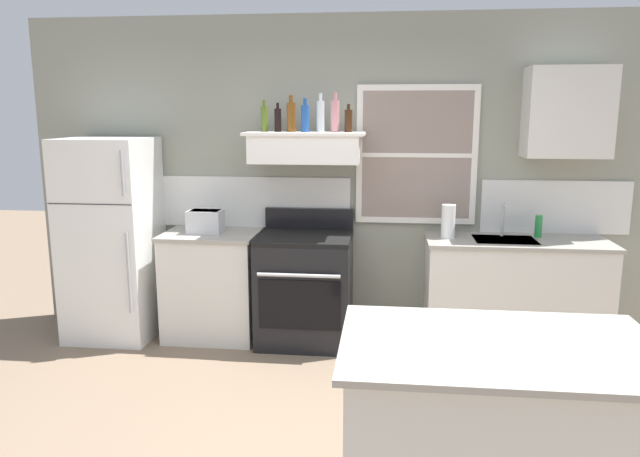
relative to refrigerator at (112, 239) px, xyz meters
name	(u,v)px	position (x,y,z in m)	size (l,w,h in m)	color
back_wall	(343,177)	(1.93, 0.39, 0.51)	(5.40, 0.11, 2.70)	gray
refrigerator	(112,239)	(0.00, 0.00, 0.00)	(0.70, 0.72, 1.69)	white
counter_left_of_stove	(213,284)	(0.85, 0.06, -0.39)	(0.79, 0.63, 0.91)	silver
toaster	(205,221)	(0.81, 0.04, 0.16)	(0.30, 0.20, 0.19)	silver
stove_range	(305,288)	(1.65, 0.02, -0.38)	(0.76, 0.69, 1.09)	black
range_hood_shelf	(306,147)	(1.65, 0.12, 0.78)	(0.96, 0.52, 0.24)	white
bottle_olive_oil_square	(264,118)	(1.31, 0.14, 1.01)	(0.06, 0.06, 0.26)	#4C601E
bottle_balsamic_dark	(278,120)	(1.42, 0.15, 1.00)	(0.06, 0.06, 0.23)	black
bottle_amber_wine	(291,117)	(1.53, 0.13, 1.02)	(0.07, 0.07, 0.29)	brown
bottle_blue_liqueur	(305,118)	(1.65, 0.07, 1.01)	(0.07, 0.07, 0.27)	#1E478C
bottle_clear_tall	(320,116)	(1.77, 0.14, 1.03)	(0.06, 0.06, 0.31)	silver
bottle_rose_pink	(335,116)	(1.89, 0.08, 1.03)	(0.07, 0.07, 0.31)	#C67F84
bottle_brown_stout	(348,120)	(2.00, 0.09, 0.99)	(0.06, 0.06, 0.22)	#381E0F
counter_right_with_sink	(514,294)	(3.35, 0.06, -0.39)	(1.43, 0.63, 0.91)	silver
sink_faucet	(503,215)	(3.25, 0.16, 0.24)	(0.03, 0.17, 0.28)	silver
paper_towel_roll	(448,221)	(2.80, 0.06, 0.20)	(0.11, 0.11, 0.27)	white
dish_soap_bottle	(538,226)	(3.53, 0.16, 0.15)	(0.06, 0.06, 0.18)	#268C3F
kitchen_island	(495,438)	(2.82, -2.19, -0.39)	(1.40, 0.90, 0.91)	silver
upper_cabinet_right	(568,112)	(3.70, 0.20, 1.05)	(0.64, 0.32, 0.70)	silver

